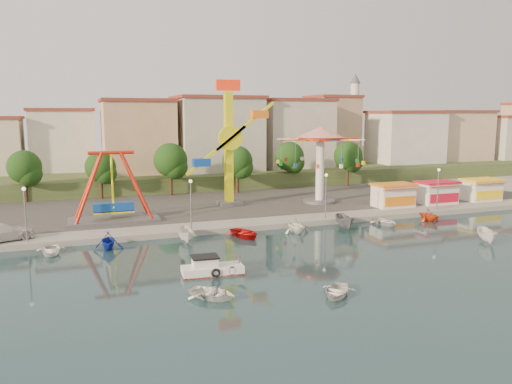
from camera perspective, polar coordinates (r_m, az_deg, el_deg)
name	(u,v)px	position (r m, az deg, el deg)	size (l,w,h in m)	color
ground	(313,260)	(44.56, 6.57, -7.70)	(200.00, 200.00, 0.00)	#122A33
quay_deck	(177,176)	(102.75, -8.97, 1.86)	(200.00, 100.00, 0.60)	#9E998E
asphalt_pad	(220,199)	(71.85, -4.10, -0.81)	(90.00, 28.00, 0.01)	#4C4944
hill_terrace	(173,167)	(107.50, -9.49, 2.80)	(200.00, 60.00, 3.00)	#384C26
pirate_ship_ride	(113,188)	(58.89, -16.07, 0.45)	(10.00, 5.00, 8.00)	#59595E
kamikaze_tower	(232,147)	(66.16, -2.73, 5.18)	(8.13, 3.10, 16.50)	#59595E
wave_swinger	(320,148)	(68.52, 7.36, 5.06)	(11.60, 11.60, 10.40)	#59595E
booth_left	(393,195)	(67.95, 15.42, -0.34)	(5.40, 3.78, 3.08)	white
booth_mid	(437,192)	(72.19, 19.96, -0.03)	(5.40, 3.78, 3.08)	white
booth_right	(481,189)	(77.32, 24.36, 0.28)	(5.40, 3.78, 3.08)	white
lamp_post_0	(26,216)	(52.30, -24.83, -2.50)	(0.14, 0.14, 5.00)	#59595E
lamp_post_1	(191,206)	(53.26, -7.44, -1.55)	(0.14, 0.14, 5.00)	#59595E
lamp_post_2	(326,197)	(58.73, 7.98, -0.58)	(0.14, 0.14, 5.00)	#59595E
lamp_post_3	(438,190)	(67.63, 20.07, 0.20)	(0.14, 0.14, 5.00)	#59595E
tree_0	(24,167)	(75.82, -24.96, 2.60)	(4.60, 4.60, 7.19)	#382314
tree_1	(100,167)	(74.87, -17.36, 2.75)	(4.35, 4.35, 6.80)	#382314
tree_2	(170,160)	(75.46, -9.75, 3.62)	(5.02, 5.02, 7.85)	#382314
tree_3	(237,161)	(76.49, -2.15, 3.54)	(4.68, 4.68, 7.32)	#382314
tree_4	(289,157)	(82.79, 3.84, 4.07)	(4.86, 4.86, 7.60)	#382314
tree_5	(348,156)	(85.71, 10.48, 4.08)	(4.83, 4.83, 7.54)	#382314
building_1	(62,147)	(89.76, -21.28, 4.86)	(12.33, 9.01, 8.63)	silver
building_2	(141,137)	(90.90, -12.98, 6.10)	(11.95, 9.28, 11.23)	tan
building_3	(221,143)	(90.59, -3.98, 5.65)	(12.59, 10.50, 9.20)	beige
building_4	(283,140)	(98.27, 3.08, 5.92)	(10.75, 9.23, 9.24)	beige
building_5	(347,135)	(102.50, 10.41, 6.47)	(12.77, 10.96, 11.21)	tan
building_6	(402,131)	(107.62, 16.30, 6.67)	(8.23, 8.98, 12.36)	silver
building_7	(432,138)	(118.85, 19.52, 5.83)	(11.59, 10.93, 8.76)	beige
building_8	(504,130)	(123.44, 26.53, 6.39)	(12.84, 9.28, 12.58)	beige
minaret	(354,115)	(107.43, 11.17, 8.65)	(2.80, 2.80, 18.00)	silver
cabin_motorboat	(211,269)	(40.34, -5.17, -8.78)	(4.96, 2.17, 1.71)	white
rowboat_a	(213,293)	(35.49, -4.98, -11.44)	(2.55, 3.57, 0.74)	white
rowboat_b	(336,291)	(36.27, 9.18, -11.10)	(2.43, 3.40, 0.70)	silver
skiff	(487,235)	(54.97, 24.90, -4.53)	(1.38, 3.67, 1.42)	white
van	(1,232)	(53.86, -27.17, -4.11)	(2.45, 6.02, 1.75)	silver
moored_boat_0	(51,250)	(49.61, -22.41, -6.17)	(2.51, 3.52, 0.73)	white
moored_boat_1	(108,240)	(49.48, -16.55, -5.33)	(2.75, 3.19, 1.68)	#1225A5
moored_boat_2	(186,235)	(50.43, -8.00, -4.90)	(1.42, 3.77, 1.46)	silver
moored_boat_3	(245,233)	(52.07, -1.30, -4.72)	(2.98, 4.18, 0.86)	red
moored_boat_4	(296,225)	(54.05, 4.57, -3.77)	(2.82, 3.27, 1.72)	white
moored_boat_5	(345,222)	(56.77, 10.11, -3.35)	(1.52, 4.03, 1.56)	slate
moored_boat_6	(385,222)	(59.68, 14.58, -3.30)	(2.56, 3.58, 0.74)	white
moored_boat_7	(429,215)	(63.18, 19.14, -2.47)	(2.55, 2.96, 1.56)	red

